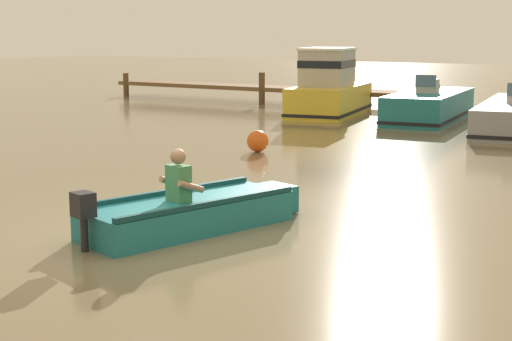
# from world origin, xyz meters

# --- Properties ---
(ground_plane) EXTENTS (120.00, 120.00, 0.00)m
(ground_plane) POSITION_xyz_m (0.00, 0.00, 0.00)
(ground_plane) COLOR #7A6B4C
(wooden_dock) EXTENTS (14.96, 1.57, 1.23)m
(wooden_dock) POSITION_xyz_m (-9.30, 18.17, 0.56)
(wooden_dock) COLOR brown
(wooden_dock) RESTS_ON ground
(rowboat_with_person) EXTENTS (1.90, 3.68, 1.19)m
(rowboat_with_person) POSITION_xyz_m (0.26, 0.40, 0.25)
(rowboat_with_person) COLOR #1E727A
(rowboat_with_person) RESTS_ON ground
(moored_boat_yellow) EXTENTS (2.76, 4.83, 2.28)m
(moored_boat_yellow) POSITION_xyz_m (-5.13, 15.12, 0.84)
(moored_boat_yellow) COLOR gold
(moored_boat_yellow) RESTS_ON ground
(moored_boat_teal) EXTENTS (2.53, 5.66, 1.48)m
(moored_boat_teal) POSITION_xyz_m (-1.76, 15.62, 0.43)
(moored_boat_teal) COLOR #1E727A
(moored_boat_teal) RESTS_ON ground
(mooring_buoy) EXTENTS (0.51, 0.51, 0.51)m
(mooring_buoy) POSITION_xyz_m (-2.83, 7.03, 0.26)
(mooring_buoy) COLOR #E55919
(mooring_buoy) RESTS_ON ground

